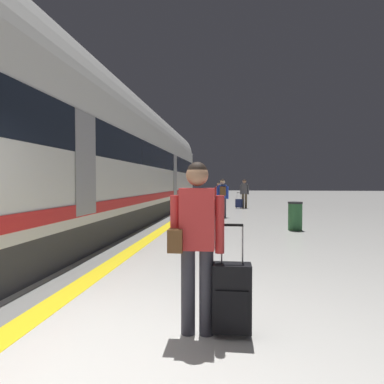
% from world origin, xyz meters
% --- Properties ---
extents(ground_plane, '(120.00, 120.00, 0.00)m').
position_xyz_m(ground_plane, '(0.00, 0.00, 0.00)').
color(ground_plane, silver).
extents(safety_line_strip, '(0.36, 80.00, 0.01)m').
position_xyz_m(safety_line_strip, '(-1.14, 10.00, 0.00)').
color(safety_line_strip, yellow).
rests_on(safety_line_strip, ground).
extents(tactile_edge_band, '(0.58, 80.00, 0.01)m').
position_xyz_m(tactile_edge_band, '(-1.45, 10.00, 0.00)').
color(tactile_edge_band, slate).
rests_on(tactile_edge_band, ground).
extents(high_speed_train, '(2.94, 30.15, 4.97)m').
position_xyz_m(high_speed_train, '(-3.21, 8.16, 2.50)').
color(high_speed_train, '#38383D').
rests_on(high_speed_train, ground).
extents(traveller_foreground, '(0.55, 0.29, 1.74)m').
position_xyz_m(traveller_foreground, '(0.74, 0.58, 1.01)').
color(traveller_foreground, '#383842').
rests_on(traveller_foreground, ground).
extents(rolling_suitcase_foreground, '(0.38, 0.24, 1.12)m').
position_xyz_m(rolling_suitcase_foreground, '(1.11, 0.57, 0.39)').
color(rolling_suitcase_foreground, black).
rests_on(rolling_suitcase_foreground, ground).
extents(passenger_near, '(0.53, 0.34, 1.69)m').
position_xyz_m(passenger_near, '(0.69, 11.92, 1.00)').
color(passenger_near, '#383842').
rests_on(passenger_near, ground).
extents(suitcase_near, '(0.41, 0.28, 0.54)m').
position_xyz_m(suitcase_near, '(0.37, 11.77, 0.30)').
color(suitcase_near, black).
rests_on(suitcase_near, ground).
extents(passenger_mid, '(0.52, 0.29, 1.72)m').
position_xyz_m(passenger_mid, '(1.83, 17.21, 1.00)').
color(passenger_mid, brown).
rests_on(passenger_mid, ground).
extents(suitcase_mid, '(0.44, 0.37, 0.94)m').
position_xyz_m(suitcase_mid, '(1.51, 17.05, 0.30)').
color(suitcase_mid, '#19234C').
rests_on(suitcase_mid, ground).
extents(passenger_far, '(0.48, 0.22, 1.55)m').
position_xyz_m(passenger_far, '(0.36, 16.39, 0.90)').
color(passenger_far, '#383842').
rests_on(passenger_far, ground).
extents(suitcase_far, '(0.42, 0.32, 0.54)m').
position_xyz_m(suitcase_far, '(0.04, 16.23, 0.30)').
color(suitcase_far, '#A51E1E').
rests_on(suitcase_far, ground).
extents(waste_bin, '(0.46, 0.46, 0.91)m').
position_xyz_m(waste_bin, '(3.12, 8.27, 0.46)').
color(waste_bin, '#2D6638').
rests_on(waste_bin, ground).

